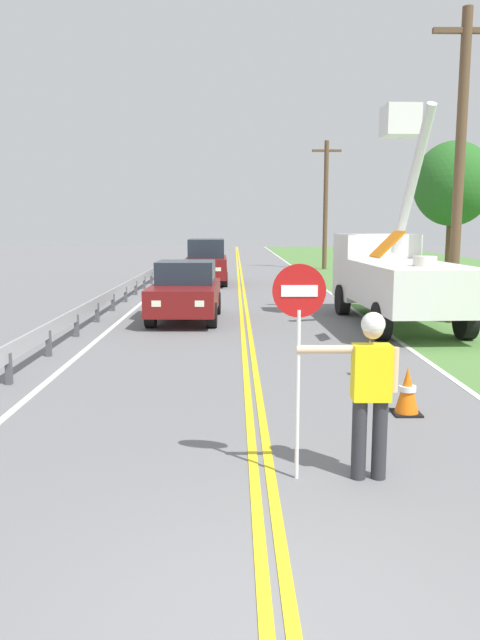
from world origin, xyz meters
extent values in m
plane|color=slate|center=(0.00, 0.00, 0.00)|extent=(160.00, 160.00, 0.00)
cube|color=yellow|center=(-0.09, 20.00, 0.01)|extent=(0.11, 110.00, 0.01)
cube|color=yellow|center=(0.09, 20.00, 0.01)|extent=(0.11, 110.00, 0.01)
cube|color=silver|center=(3.60, 20.00, 0.01)|extent=(0.12, 110.00, 0.01)
cube|color=silver|center=(-3.60, 20.00, 0.01)|extent=(0.12, 110.00, 0.01)
cylinder|color=#2D2D33|center=(1.26, 2.61, 0.44)|extent=(0.16, 0.16, 0.88)
cylinder|color=#2D2D33|center=(1.04, 2.61, 0.44)|extent=(0.16, 0.16, 0.88)
cube|color=yellow|center=(1.15, 2.61, 1.18)|extent=(0.40, 0.24, 0.60)
cylinder|color=beige|center=(0.65, 2.61, 1.43)|extent=(0.60, 0.09, 0.09)
cylinder|color=beige|center=(1.39, 2.61, 1.21)|extent=(0.09, 0.09, 0.48)
sphere|color=beige|center=(1.15, 2.61, 1.65)|extent=(0.22, 0.22, 0.22)
sphere|color=white|center=(1.15, 2.61, 1.70)|extent=(0.25, 0.25, 0.25)
cylinder|color=silver|center=(0.37, 2.61, 0.92)|extent=(0.04, 0.04, 1.85)
cylinder|color=#B71414|center=(0.37, 2.61, 2.05)|extent=(0.56, 0.03, 0.56)
cube|color=white|center=(0.37, 2.59, 2.05)|extent=(0.38, 0.01, 0.12)
cube|color=white|center=(4.19, 11.72, 1.21)|extent=(2.48, 4.69, 1.10)
cube|color=white|center=(4.05, 15.17, 1.46)|extent=(2.28, 2.19, 2.00)
cube|color=#1E2833|center=(4.01, 16.20, 1.76)|extent=(1.98, 0.14, 0.90)
cylinder|color=silver|center=(4.23, 10.80, 1.88)|extent=(0.56, 0.56, 0.24)
cylinder|color=silver|center=(4.18, 11.98, 3.75)|extent=(0.34, 2.57, 3.61)
cube|color=white|center=(4.13, 13.16, 5.48)|extent=(0.93, 0.93, 0.80)
cube|color=orange|center=(3.08, 9.88, 2.31)|extent=(0.63, 0.82, 0.59)
cylinder|color=black|center=(3.03, 14.93, 0.46)|extent=(0.36, 0.93, 0.92)
cylinder|color=black|center=(5.09, 15.01, 0.46)|extent=(0.36, 0.93, 0.92)
cylinder|color=black|center=(3.20, 10.65, 0.46)|extent=(0.36, 0.93, 0.92)
cylinder|color=black|center=(5.26, 10.73, 0.46)|extent=(0.36, 0.93, 0.92)
cube|color=maroon|center=(-1.71, 13.77, 0.70)|extent=(1.90, 4.13, 0.72)
cube|color=#1E2833|center=(-1.71, 14.02, 1.38)|extent=(1.65, 1.75, 0.64)
cube|color=#EAEACC|center=(-1.19, 11.73, 0.75)|extent=(0.24, 0.06, 0.16)
cube|color=#EAEACC|center=(-2.30, 11.75, 0.75)|extent=(0.24, 0.06, 0.16)
cylinder|color=black|center=(-0.91, 12.48, 0.34)|extent=(0.29, 0.68, 0.68)
cylinder|color=black|center=(-2.55, 12.51, 0.34)|extent=(0.29, 0.68, 0.68)
cylinder|color=black|center=(-0.87, 15.02, 0.34)|extent=(0.29, 0.68, 0.68)
cylinder|color=black|center=(-2.51, 15.05, 0.34)|extent=(0.29, 0.68, 0.68)
cube|color=maroon|center=(-1.60, 24.86, 0.80)|extent=(1.93, 4.64, 0.92)
cube|color=#1E2833|center=(-1.60, 24.86, 1.68)|extent=(1.68, 2.88, 0.84)
cube|color=#EAEACC|center=(-1.00, 22.59, 0.85)|extent=(0.24, 0.06, 0.16)
cube|color=#EAEACC|center=(-2.10, 22.57, 0.85)|extent=(0.24, 0.06, 0.16)
cylinder|color=black|center=(-0.75, 23.45, 0.34)|extent=(0.29, 0.69, 0.68)
cylinder|color=black|center=(-2.39, 23.41, 0.34)|extent=(0.29, 0.69, 0.68)
cylinder|color=black|center=(-0.81, 26.30, 0.34)|extent=(0.29, 0.69, 0.68)
cylinder|color=black|center=(-2.44, 26.27, 0.34)|extent=(0.29, 0.69, 0.68)
cylinder|color=brown|center=(5.84, 13.31, 4.20)|extent=(0.28, 0.28, 8.40)
cube|color=brown|center=(5.84, 13.31, 7.80)|extent=(1.80, 0.14, 0.14)
cylinder|color=brown|center=(5.36, 34.64, 3.92)|extent=(0.28, 0.28, 7.84)
cube|color=brown|center=(5.36, 34.64, 7.24)|extent=(1.80, 0.14, 0.14)
cone|color=orange|center=(2.20, 4.87, 0.35)|extent=(0.36, 0.36, 0.70)
cylinder|color=white|center=(2.20, 4.87, 0.39)|extent=(0.25, 0.25, 0.08)
cube|color=black|center=(2.20, 4.87, 0.01)|extent=(0.40, 0.40, 0.03)
cone|color=orange|center=(2.13, 7.06, 0.35)|extent=(0.36, 0.36, 0.70)
cylinder|color=white|center=(2.13, 7.06, 0.39)|extent=(0.25, 0.25, 0.08)
cube|color=black|center=(2.13, 7.06, 0.01)|extent=(0.40, 0.40, 0.03)
cube|color=#9EA0A3|center=(-4.20, 14.61, 0.55)|extent=(0.06, 32.00, 0.32)
cube|color=#4C4C51|center=(-4.20, 6.61, 0.28)|extent=(0.10, 0.10, 0.55)
cube|color=#4C4C51|center=(-4.20, 8.89, 0.28)|extent=(0.10, 0.10, 0.55)
cube|color=#4C4C51|center=(-4.20, 11.18, 0.28)|extent=(0.10, 0.10, 0.55)
cube|color=#4C4C51|center=(-4.20, 13.46, 0.28)|extent=(0.10, 0.10, 0.55)
cube|color=#4C4C51|center=(-4.20, 15.75, 0.28)|extent=(0.10, 0.10, 0.55)
cube|color=#4C4C51|center=(-4.20, 18.04, 0.28)|extent=(0.10, 0.10, 0.55)
cube|color=#4C4C51|center=(-4.20, 20.32, 0.28)|extent=(0.10, 0.10, 0.55)
cube|color=#4C4C51|center=(-4.20, 22.61, 0.28)|extent=(0.10, 0.10, 0.55)
cube|color=#4C4C51|center=(-4.20, 24.89, 0.28)|extent=(0.10, 0.10, 0.55)
cube|color=#4C4C51|center=(-4.20, 27.18, 0.28)|extent=(0.10, 0.10, 0.55)
cube|color=#4C4C51|center=(-4.20, 29.46, 0.28)|extent=(0.10, 0.10, 0.55)
cylinder|color=brown|center=(8.07, 20.04, 1.50)|extent=(0.32, 0.32, 3.00)
ellipsoid|color=#286623|center=(8.07, 20.04, 4.30)|extent=(3.00, 3.00, 3.20)
camera|label=1|loc=(-0.31, -3.66, 2.72)|focal=34.18mm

